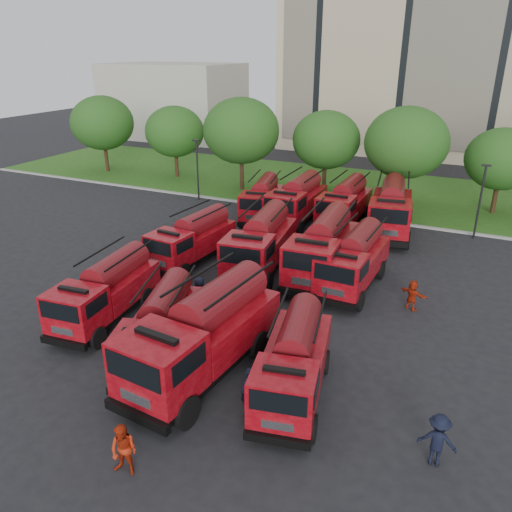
{
  "coord_description": "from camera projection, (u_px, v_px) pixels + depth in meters",
  "views": [
    {
      "loc": [
        12.01,
        -18.28,
        12.23
      ],
      "look_at": [
        1.56,
        4.09,
        1.8
      ],
      "focal_mm": 35.0,
      "sensor_mm": 36.0,
      "label": 1
    }
  ],
  "objects": [
    {
      "name": "ground",
      "position": [
        193.0,
        313.0,
        24.7
      ],
      "size": [
        140.0,
        140.0,
        0.0
      ],
      "primitive_type": "plane",
      "color": "black",
      "rests_on": "ground"
    },
    {
      "name": "lawn",
      "position": [
        340.0,
        188.0,
        46.37
      ],
      "size": [
        70.0,
        16.0,
        0.12
      ],
      "primitive_type": "cube",
      "color": "#224813",
      "rests_on": "ground"
    },
    {
      "name": "curb",
      "position": [
        312.0,
        212.0,
        39.61
      ],
      "size": [
        70.0,
        0.3,
        0.14
      ],
      "primitive_type": "cube",
      "color": "gray",
      "rests_on": "ground"
    },
    {
      "name": "apartment_building",
      "position": [
        416.0,
        43.0,
        59.07
      ],
      "size": [
        30.0,
        14.18,
        25.0
      ],
      "color": "tan",
      "rests_on": "ground"
    },
    {
      "name": "side_building",
      "position": [
        174.0,
        101.0,
        71.17
      ],
      "size": [
        18.0,
        12.0,
        10.0
      ],
      "primitive_type": "cube",
      "color": "#A7A294",
      "rests_on": "ground"
    },
    {
      "name": "tree_0",
      "position": [
        102.0,
        123.0,
        50.46
      ],
      "size": [
        6.3,
        6.3,
        7.7
      ],
      "color": "#382314",
      "rests_on": "ground"
    },
    {
      "name": "tree_1",
      "position": [
        175.0,
        132.0,
        48.36
      ],
      "size": [
        5.71,
        5.71,
        6.98
      ],
      "color": "#382314",
      "rests_on": "ground"
    },
    {
      "name": "tree_2",
      "position": [
        241.0,
        131.0,
        43.68
      ],
      "size": [
        6.72,
        6.72,
        8.22
      ],
      "color": "#382314",
      "rests_on": "ground"
    },
    {
      "name": "tree_3",
      "position": [
        326.0,
        140.0,
        43.3
      ],
      "size": [
        5.88,
        5.88,
        7.19
      ],
      "color": "#382314",
      "rests_on": "ground"
    },
    {
      "name": "tree_4",
      "position": [
        406.0,
        143.0,
        39.11
      ],
      "size": [
        6.55,
        6.55,
        8.01
      ],
      "color": "#382314",
      "rests_on": "ground"
    },
    {
      "name": "tree_5",
      "position": [
        502.0,
        159.0,
        37.55
      ],
      "size": [
        5.46,
        5.46,
        6.68
      ],
      "color": "#382314",
      "rests_on": "ground"
    },
    {
      "name": "lamp_post_0",
      "position": [
        197.0,
        166.0,
        41.82
      ],
      "size": [
        0.6,
        0.25,
        5.11
      ],
      "color": "black",
      "rests_on": "ground"
    },
    {
      "name": "lamp_post_1",
      "position": [
        481.0,
        197.0,
        33.25
      ],
      "size": [
        0.6,
        0.25,
        5.11
      ],
      "color": "black",
      "rests_on": "ground"
    },
    {
      "name": "fire_truck_0",
      "position": [
        106.0,
        291.0,
        23.68
      ],
      "size": [
        2.91,
        6.74,
        2.98
      ],
      "rotation": [
        0.0,
        0.0,
        0.1
      ],
      "color": "black",
      "rests_on": "ground"
    },
    {
      "name": "fire_truck_1",
      "position": [
        161.0,
        326.0,
        20.74
      ],
      "size": [
        4.0,
        6.72,
        2.9
      ],
      "rotation": [
        0.0,
        0.0,
        0.31
      ],
      "color": "black",
      "rests_on": "ground"
    },
    {
      "name": "fire_truck_2",
      "position": [
        204.0,
        333.0,
        19.55
      ],
      "size": [
        3.52,
        8.17,
        3.61
      ],
      "rotation": [
        0.0,
        0.0,
        -0.1
      ],
      "color": "black",
      "rests_on": "ground"
    },
    {
      "name": "fire_truck_3",
      "position": [
        294.0,
        361.0,
        18.48
      ],
      "size": [
        3.39,
        6.64,
        2.88
      ],
      "rotation": [
        0.0,
        0.0,
        0.2
      ],
      "color": "black",
      "rests_on": "ground"
    },
    {
      "name": "fire_truck_4",
      "position": [
        193.0,
        239.0,
        30.04
      ],
      "size": [
        2.86,
        6.71,
        2.97
      ],
      "rotation": [
        0.0,
        0.0,
        -0.09
      ],
      "color": "black",
      "rests_on": "ground"
    },
    {
      "name": "fire_truck_5",
      "position": [
        261.0,
        242.0,
        28.9
      ],
      "size": [
        3.5,
        7.72,
        3.39
      ],
      "rotation": [
        0.0,
        0.0,
        0.13
      ],
      "color": "black",
      "rests_on": "ground"
    },
    {
      "name": "fire_truck_6",
      "position": [
        323.0,
        248.0,
        28.02
      ],
      "size": [
        3.19,
        7.83,
        3.5
      ],
      "rotation": [
        0.0,
        0.0,
        0.06
      ],
      "color": "black",
      "rests_on": "ground"
    },
    {
      "name": "fire_truck_7",
      "position": [
        354.0,
        260.0,
        26.87
      ],
      "size": [
        2.72,
        6.93,
        3.11
      ],
      "rotation": [
        0.0,
        0.0,
        -0.04
      ],
      "color": "black",
      "rests_on": "ground"
    },
    {
      "name": "fire_truck_8",
      "position": [
        262.0,
        199.0,
        37.73
      ],
      "size": [
        3.6,
        6.89,
        2.99
      ],
      "rotation": [
        0.0,
        0.0,
        0.22
      ],
      "color": "black",
      "rests_on": "ground"
    },
    {
      "name": "fire_truck_9",
      "position": [
        297.0,
        201.0,
        36.81
      ],
      "size": [
        2.74,
        7.35,
        3.34
      ],
      "rotation": [
        0.0,
        0.0,
        0.01
      ],
      "color": "black",
      "rests_on": "ground"
    },
    {
      "name": "fire_truck_10",
      "position": [
        345.0,
        203.0,
        36.37
      ],
      "size": [
        2.66,
        7.12,
        3.23
      ],
      "rotation": [
        0.0,
        0.0,
        -0.01
      ],
      "color": "black",
      "rests_on": "ground"
    },
    {
      "name": "fire_truck_11",
      "position": [
        391.0,
        209.0,
        34.67
      ],
      "size": [
        3.8,
        8.1,
        3.55
      ],
      "rotation": [
        0.0,
        0.0,
        0.15
      ],
      "color": "black",
      "rests_on": "ground"
    },
    {
      "name": "firefighter_0",
      "position": [
        250.0,
        415.0,
        17.88
      ],
      "size": [
        0.72,
        0.53,
        1.95
      ],
      "primitive_type": "imported",
      "rotation": [
        0.0,
        0.0,
        0.02
      ],
      "color": "black",
      "rests_on": "ground"
    },
    {
      "name": "firefighter_1",
      "position": [
        127.0,
        473.0,
        15.48
      ],
      "size": [
        0.92,
        0.57,
        1.8
      ],
      "primitive_type": "imported",
      "rotation": [
        0.0,
        0.0,
        0.1
      ],
      "color": "#A2230C",
      "rests_on": "ground"
    },
    {
      "name": "firefighter_2",
      "position": [
        276.0,
        408.0,
        18.25
      ],
      "size": [
        0.84,
        1.25,
        1.98
      ],
      "primitive_type": "imported",
      "rotation": [
        0.0,
        0.0,
        1.73
      ],
      "color": "#A2230C",
      "rests_on": "ground"
    },
    {
      "name": "firefighter_3",
      "position": [
        433.0,
        463.0,
        15.85
      ],
      "size": [
        1.21,
        0.64,
        1.85
      ],
      "primitive_type": "imported",
      "rotation": [
        0.0,
        0.0,
        3.16
      ],
      "color": "black",
      "rests_on": "ground"
    },
    {
      "name": "firefighter_4",
      "position": [
        201.0,
        313.0,
        24.74
      ],
      "size": [
        1.11,
        1.09,
        1.92
      ],
      "primitive_type": "imported",
      "rotation": [
        0.0,
        0.0,
        2.4
      ],
      "color": "black",
      "rests_on": "ground"
    },
    {
      "name": "firefighter_5",
      "position": [
        410.0,
        309.0,
        25.1
      ],
      "size": [
        1.59,
        1.18,
        1.58
      ],
      "primitive_type": "imported",
      "rotation": [
        0.0,
        0.0,
        2.71
      ],
      "color": "#A2230C",
      "rests_on": "ground"
    }
  ]
}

